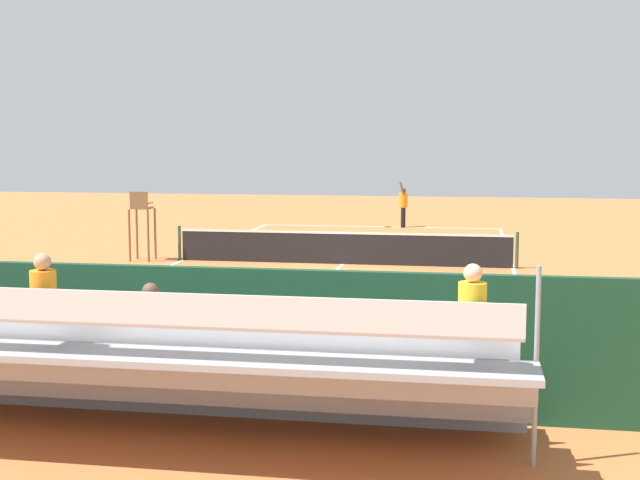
# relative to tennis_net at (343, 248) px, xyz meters

# --- Properties ---
(ground_plane) EXTENTS (60.00, 60.00, 0.00)m
(ground_plane) POSITION_rel_tennis_net_xyz_m (0.00, 0.00, -0.50)
(ground_plane) COLOR #C66B38
(court_line_markings) EXTENTS (10.10, 22.20, 0.01)m
(court_line_markings) POSITION_rel_tennis_net_xyz_m (0.00, -0.04, -0.50)
(court_line_markings) COLOR white
(court_line_markings) RESTS_ON ground
(tennis_net) EXTENTS (10.30, 0.10, 1.07)m
(tennis_net) POSITION_rel_tennis_net_xyz_m (0.00, 0.00, 0.00)
(tennis_net) COLOR black
(tennis_net) RESTS_ON ground
(backdrop_wall) EXTENTS (18.00, 0.16, 2.00)m
(backdrop_wall) POSITION_rel_tennis_net_xyz_m (0.00, 14.00, 0.50)
(backdrop_wall) COLOR #194228
(backdrop_wall) RESTS_ON ground
(bleacher_stand) EXTENTS (9.06, 2.40, 2.48)m
(bleacher_stand) POSITION_rel_tennis_net_xyz_m (0.06, 15.37, 0.43)
(bleacher_stand) COLOR #9EA0A5
(bleacher_stand) RESTS_ON ground
(umpire_chair) EXTENTS (0.67, 0.67, 2.14)m
(umpire_chair) POSITION_rel_tennis_net_xyz_m (6.20, 0.31, 0.81)
(umpire_chair) COLOR brown
(umpire_chair) RESTS_ON ground
(courtside_bench) EXTENTS (1.80, 0.40, 0.93)m
(courtside_bench) POSITION_rel_tennis_net_xyz_m (-2.02, 13.27, 0.06)
(courtside_bench) COLOR #234C2D
(courtside_bench) RESTS_ON ground
(equipment_bag) EXTENTS (0.90, 0.36, 0.36)m
(equipment_bag) POSITION_rel_tennis_net_xyz_m (-0.15, 13.40, -0.32)
(equipment_bag) COLOR #B22D2D
(equipment_bag) RESTS_ON ground
(tennis_player) EXTENTS (0.43, 0.55, 1.93)m
(tennis_player) POSITION_rel_tennis_net_xyz_m (-0.98, -10.94, 0.51)
(tennis_player) COLOR black
(tennis_player) RESTS_ON ground
(tennis_racket) EXTENTS (0.59, 0.38, 0.03)m
(tennis_racket) POSITION_rel_tennis_net_xyz_m (-0.11, -10.82, -0.49)
(tennis_racket) COLOR black
(tennis_racket) RESTS_ON ground
(tennis_ball_near) EXTENTS (0.07, 0.07, 0.07)m
(tennis_ball_near) POSITION_rel_tennis_net_xyz_m (-1.34, -10.04, -0.47)
(tennis_ball_near) COLOR #CCDB33
(tennis_ball_near) RESTS_ON ground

